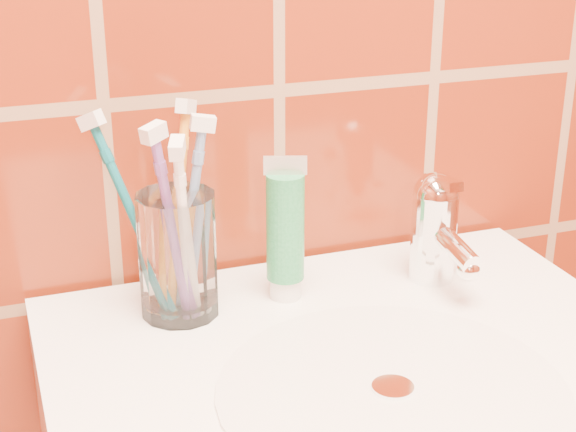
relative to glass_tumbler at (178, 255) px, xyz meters
name	(u,v)px	position (x,y,z in m)	size (l,w,h in m)	color
glass_tumbler	(178,255)	(0.00, 0.00, 0.00)	(0.08, 0.08, 0.12)	white
toothpaste_tube	(285,233)	(0.11, 0.00, 0.01)	(0.04, 0.04, 0.15)	white
faucet	(436,224)	(0.27, -0.02, 0.00)	(0.05, 0.11, 0.12)	white
toothbrush_0	(172,226)	(-0.01, -0.02, 0.04)	(0.05, 0.04, 0.21)	#7A4BA1
toothbrush_1	(185,233)	(0.00, -0.02, 0.03)	(0.04, 0.07, 0.20)	white
toothbrush_2	(178,207)	(0.01, 0.03, 0.04)	(0.06, 0.07, 0.21)	orange
toothbrush_3	(191,216)	(0.02, 0.01, 0.04)	(0.05, 0.03, 0.20)	#6786B8
toothbrush_4	(134,218)	(-0.04, 0.02, 0.04)	(0.08, 0.08, 0.20)	#0C5D6B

